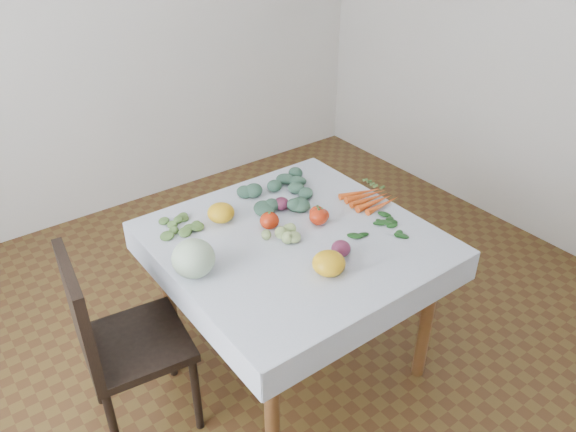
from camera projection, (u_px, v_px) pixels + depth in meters
The scene contains 19 objects.
ground at pixel (294, 359), 2.87m from camera, with size 4.00×4.00×0.00m, color brown.
back_wall at pixel (102, 15), 3.51m from camera, with size 4.00×0.04×2.70m, color white.
table at pixel (294, 255), 2.52m from camera, with size 1.00×1.00×0.75m.
tablecloth at pixel (294, 237), 2.47m from camera, with size 1.12×1.12×0.01m, color white.
chair at pixel (113, 336), 2.27m from camera, with size 0.47×0.47×0.92m.
cabbage at pixel (193, 258), 2.20m from camera, with size 0.17×0.17×0.16m, color #B3C9A8.
tomato_a at pixel (269, 221), 2.51m from camera, with size 0.09×0.09×0.08m, color red.
tomato_b at pixel (319, 217), 2.54m from camera, with size 0.09×0.09×0.07m, color red.
tomato_c at pixel (322, 215), 2.56m from camera, with size 0.07×0.07×0.06m, color red.
tomato_d at pixel (317, 213), 2.58m from camera, with size 0.07×0.07×0.06m, color red.
heirloom_back at pixel (221, 213), 2.56m from camera, with size 0.12×0.12×0.09m, color gold.
heirloom_front at pixel (329, 263), 2.23m from camera, with size 0.13×0.13×0.09m, color gold.
onion_a at pixel (281, 204), 2.65m from camera, with size 0.07×0.07×0.06m, color #561835.
onion_b at pixel (341, 248), 2.33m from camera, with size 0.08×0.08×0.07m, color #561835.
tomatillo_cluster at pixel (282, 235), 2.44m from camera, with size 0.15×0.12×0.05m.
carrot_bunch at pixel (371, 199), 2.72m from camera, with size 0.23×0.22×0.03m.
kale_bunch at pixel (286, 194), 2.74m from camera, with size 0.38×0.33×0.05m.
basil_bunch at pixel (380, 230), 2.51m from camera, with size 0.26×0.19×0.01m.
dill_bunch at pixel (183, 224), 2.53m from camera, with size 0.23×0.18×0.02m.
Camera 1 is at (-1.24, -1.62, 2.14)m, focal length 35.00 mm.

